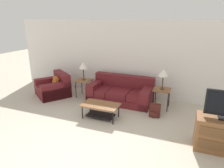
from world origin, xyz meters
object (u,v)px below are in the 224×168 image
table_lamp_right (163,73)px  tv_console (223,135)px  table_lamp_left (83,66)px  backpack (155,111)px  couch (121,93)px  coffee_table (101,108)px  armchair (54,88)px  side_table_left (84,82)px  side_table_right (162,91)px

table_lamp_right → tv_console: 2.34m
table_lamp_left → backpack: 2.82m
couch → coffee_table: (-0.13, -1.34, 0.01)m
coffee_table → tv_console: bearing=-7.6°
armchair → side_table_left: armchair is taller
table_lamp_left → table_lamp_right: same height
table_lamp_left → armchair: bearing=-165.3°
table_lamp_right → backpack: (-0.08, -0.63, -0.94)m
side_table_left → tv_console: size_ratio=0.57×
side_table_right → tv_console: 2.22m
couch → tv_console: couch is taller
side_table_right → tv_console: tv_console is taller
couch → backpack: size_ratio=5.81×
side_table_right → backpack: side_table_right is taller
side_table_left → side_table_right: size_ratio=1.00×
armchair → couch: bearing=8.5°
side_table_left → side_table_right: same height
coffee_table → backpack: size_ratio=2.84×
table_lamp_right → couch: bearing=176.6°
couch → armchair: size_ratio=1.41×
armchair → side_table_right: 3.75m
couch → coffee_table: size_ratio=2.05×
side_table_right → tv_console: size_ratio=0.57×
coffee_table → table_lamp_left: bearing=133.7°
armchair → tv_console: (5.21, -1.37, 0.07)m
coffee_table → side_table_right: size_ratio=1.65×
coffee_table → side_table_left: side_table_left is taller
table_lamp_right → tv_console: (1.48, -1.65, -0.76)m
coffee_table → table_lamp_right: (1.46, 1.26, 0.81)m
side_table_right → table_lamp_right: 0.56m
armchair → coffee_table: 2.47m
tv_console → backpack: 1.87m
couch → tv_console: size_ratio=1.91×
coffee_table → table_lamp_left: 1.92m
coffee_table → tv_console: size_ratio=0.93×
couch → armchair: 2.43m
table_lamp_right → backpack: size_ratio=1.74×
side_table_right → backpack: size_ratio=1.72×
table_lamp_left → backpack: size_ratio=1.74×
armchair → tv_console: armchair is taller
couch → side_table_right: (1.33, -0.08, 0.26)m
table_lamp_left → backpack: (2.58, -0.63, -0.94)m
couch → armchair: (-2.40, -0.36, -0.01)m
armchair → table_lamp_right: (3.73, 0.28, 0.83)m
side_table_left → tv_console: bearing=-21.8°
side_table_left → table_lamp_right: size_ratio=0.99×
couch → armchair: couch is taller
table_lamp_left → backpack: table_lamp_left is taller
coffee_table → backpack: 1.52m
armchair → side_table_left: (1.07, 0.28, 0.26)m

